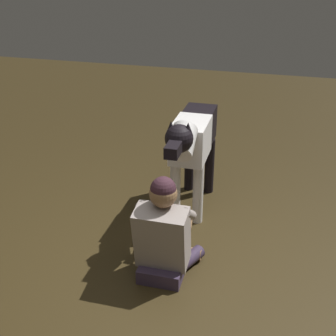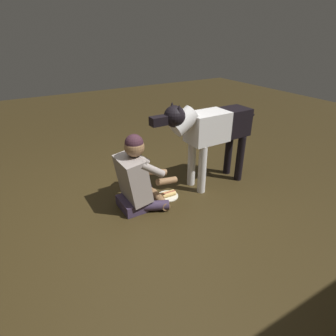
# 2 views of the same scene
# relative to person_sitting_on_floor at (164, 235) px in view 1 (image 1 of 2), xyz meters

# --- Properties ---
(ground_plane) EXTENTS (13.44, 13.44, 0.00)m
(ground_plane) POSITION_rel_person_sitting_on_floor_xyz_m (0.07, 0.17, -0.35)
(ground_plane) COLOR #332713
(person_sitting_on_floor) EXTENTS (0.65, 0.58, 0.86)m
(person_sitting_on_floor) POSITION_rel_person_sitting_on_floor_xyz_m (0.00, 0.00, 0.00)
(person_sitting_on_floor) COLOR #3B2E46
(person_sitting_on_floor) RESTS_ON ground
(large_dog) EXTENTS (1.48, 0.32, 1.11)m
(large_dog) POSITION_rel_person_sitting_on_floor_xyz_m (-0.98, -0.01, 0.38)
(large_dog) COLOR silver
(large_dog) RESTS_ON ground
(hot_dog_on_plate) EXTENTS (0.25, 0.25, 0.06)m
(hot_dog_on_plate) POSITION_rel_person_sitting_on_floor_xyz_m (-0.38, -0.00, -0.33)
(hot_dog_on_plate) COLOR silver
(hot_dog_on_plate) RESTS_ON ground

